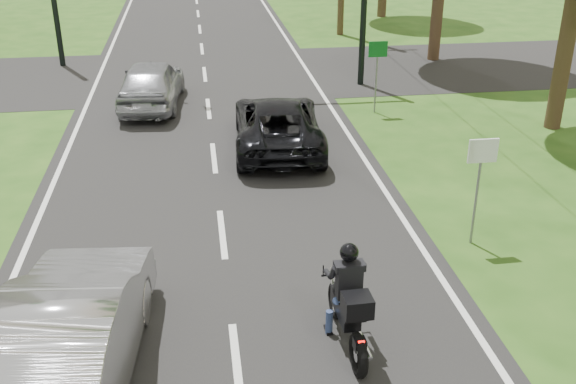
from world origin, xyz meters
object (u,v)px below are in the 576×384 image
object	(u,v)px
dark_suv	(278,123)
sign_white	(481,166)
silver_sedan	(69,336)
sign_green	(377,59)
motorcycle_rider	(348,308)
silver_suv	(151,83)

from	to	relation	value
dark_suv	sign_white	size ratio (longest dim) A/B	2.19
silver_sedan	sign_green	world-z (taller)	sign_green
dark_suv	sign_white	distance (m)	6.38
silver_sedan	dark_suv	bearing A→B (deg)	-109.17
motorcycle_rider	silver_suv	distance (m)	12.72
motorcycle_rider	dark_suv	distance (m)	8.26
motorcycle_rider	silver_suv	bearing A→B (deg)	103.20
motorcycle_rider	sign_white	world-z (taller)	sign_white
silver_sedan	sign_white	xyz separation A→B (m)	(6.92, 2.99, 0.81)
silver_suv	sign_white	world-z (taller)	sign_white
dark_suv	silver_sedan	world-z (taller)	silver_sedan
dark_suv	sign_green	xyz separation A→B (m)	(3.22, 2.46, 0.94)
silver_suv	sign_white	distance (m)	11.52
motorcycle_rider	silver_suv	xyz separation A→B (m)	(-3.33, 12.27, 0.05)
dark_suv	sign_green	bearing A→B (deg)	-138.75
silver_suv	sign_white	size ratio (longest dim) A/B	1.98
silver_sedan	sign_white	world-z (taller)	sign_white
dark_suv	silver_suv	xyz separation A→B (m)	(-3.34, 4.01, 0.07)
dark_suv	silver_suv	bearing A→B (deg)	-46.25
motorcycle_rider	sign_white	xyz separation A→B (m)	(3.03, 2.72, 0.92)
silver_sedan	silver_suv	xyz separation A→B (m)	(0.56, 12.54, -0.06)
silver_suv	sign_green	xyz separation A→B (m)	(6.57, -1.56, 0.87)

